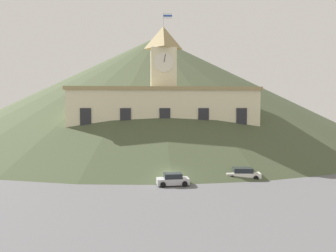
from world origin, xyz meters
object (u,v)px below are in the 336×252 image
Objects in this scene: car_silver_hatch at (173,180)px; car_black_suv at (189,170)px; pedestrian at (152,163)px; street_lamp_right at (169,144)px; street_lamp_far_left at (89,146)px; street_lamp_left at (234,144)px; car_white_taxi at (243,174)px; car_red_sedan at (114,171)px; car_gray_pickup at (253,164)px.

car_silver_hatch is 0.80× the size of car_black_suv.
car_black_suv is 7.35m from pedestrian.
street_lamp_right is 0.97× the size of car_black_suv.
street_lamp_far_left is at bearing 128.06° from car_silver_hatch.
pedestrian is (-13.59, -2.64, -2.55)m from street_lamp_left.
street_lamp_left is 2.75× the size of pedestrian.
car_white_taxi is 17.63m from car_red_sedan.
street_lamp_right is 14.30m from car_white_taxi.
car_gray_pickup is at bearing -156.93° from car_black_suv.
car_silver_hatch is at bearing 22.50° from car_white_taxi.
street_lamp_far_left is 10.66m from pedestrian.
street_lamp_far_left is 24.51m from car_white_taxi.
street_lamp_far_left is 9.11m from car_red_sedan.
car_white_taxi is (21.93, -10.64, -2.57)m from street_lamp_far_left.
car_white_taxi is at bearing -99.18° from street_lamp_left.
street_lamp_left is (10.84, 0.00, -0.04)m from street_lamp_right.
street_lamp_right is at bearing 114.00° from pedestrian.
car_silver_hatch reaches higher than car_red_sedan.
car_red_sedan is (4.60, -7.43, -2.59)m from street_lamp_far_left.
car_red_sedan is (-17.33, 3.21, -0.02)m from car_white_taxi.
pedestrian reaches higher than car_red_sedan.
street_lamp_far_left is 23.65m from street_lamp_left.
car_black_suv reaches higher than car_white_taxi.
street_lamp_right is 4.61m from pedestrian.
street_lamp_right is 1.06× the size of car_red_sedan.
street_lamp_far_left reaches higher than car_red_sedan.
car_black_suv is (2.73, 5.47, 0.14)m from car_silver_hatch.
street_lamp_right reaches higher than car_black_suv.
street_lamp_left is 20.65m from car_red_sedan.
car_silver_hatch is at bearing 136.27° from car_red_sedan.
car_red_sedan is at bearing -137.87° from street_lamp_right.
car_white_taxi is 7.33m from car_black_suv.
street_lamp_left is 12.02m from car_black_suv.
street_lamp_far_left is 18.47m from car_silver_hatch.
car_silver_hatch is (12.36, -13.48, -2.57)m from street_lamp_far_left.
car_red_sedan is 2.62× the size of pedestrian.
car_black_suv is at bearing -27.94° from street_lamp_far_left.
car_red_sedan is at bearing -4.50° from car_white_taxi.
street_lamp_left reaches higher than car_silver_hatch.
street_lamp_right is at bearing 83.62° from car_silver_hatch.
car_red_sedan is 7.27m from pedestrian.
car_white_taxi is (9.12, -10.64, -2.84)m from street_lamp_right.
street_lamp_right is 2.78× the size of pedestrian.
car_black_suv is at bearing 171.06° from car_red_sedan.
street_lamp_left is 11.14m from car_white_taxi.
street_lamp_left is at bearing 81.11° from pedestrian.
car_red_sedan is at bearing -68.70° from pedestrian.
car_silver_hatch is 16.00m from car_gray_pickup.
pedestrian is at bearing 172.84° from car_gray_pickup.
car_black_suv is (-10.35, -3.73, 0.02)m from car_gray_pickup.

